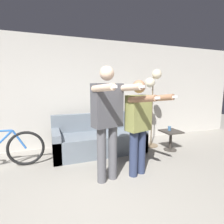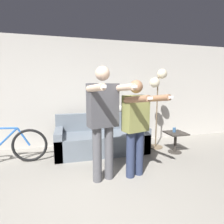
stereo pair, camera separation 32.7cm
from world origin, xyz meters
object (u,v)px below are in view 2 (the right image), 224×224
at_px(couch, 102,139).
at_px(side_table, 175,138).
at_px(person_left, 103,116).
at_px(cup, 174,130).
at_px(cat, 120,109).
at_px(person_right, 136,123).
at_px(bicycle, 2,147).
at_px(floor_lamp, 158,86).

bearing_deg(couch, side_table, -16.81).
height_order(person_left, cup, person_left).
bearing_deg(cat, person_left, -115.17).
distance_m(person_right, cat, 1.56).
distance_m(cup, bicycle, 3.52).
xyz_separation_m(floor_lamp, side_table, (0.26, -0.40, -1.15)).
distance_m(side_table, cup, 0.19).
distance_m(person_left, floor_lamp, 1.97).
relative_size(couch, side_table, 4.36).
bearing_deg(couch, person_left, -99.32).
bearing_deg(bicycle, person_right, -24.54).
bearing_deg(person_left, person_right, -12.82).
bearing_deg(cup, bicycle, 175.95).
height_order(cat, floor_lamp, floor_lamp).
bearing_deg(couch, cup, -15.90).
xyz_separation_m(couch, cup, (1.56, -0.45, 0.23)).
bearing_deg(floor_lamp, person_left, -142.92).
xyz_separation_m(side_table, cup, (-0.02, 0.03, 0.18)).
bearing_deg(couch, floor_lamp, -3.22).
bearing_deg(side_table, person_left, -157.14).
distance_m(couch, bicycle, 1.95).
distance_m(person_right, floor_lamp, 1.63).
distance_m(floor_lamp, cup, 1.06).
xyz_separation_m(floor_lamp, cup, (0.24, -0.37, -0.97)).
height_order(couch, side_table, couch).
distance_m(person_left, cat, 1.71).
relative_size(person_right, floor_lamp, 0.84).
bearing_deg(side_table, bicycle, 175.44).
bearing_deg(couch, bicycle, -174.20).
relative_size(couch, bicycle, 1.25).
height_order(couch, person_left, person_left).
bearing_deg(bicycle, floor_lamp, 2.15).
bearing_deg(person_right, floor_lamp, 33.31).
distance_m(couch, person_left, 1.46).
distance_m(cat, cup, 1.35).
relative_size(couch, floor_lamp, 1.07).
bearing_deg(side_table, floor_lamp, 122.30).
distance_m(person_left, side_table, 2.06).
xyz_separation_m(side_table, bicycle, (-3.52, 0.28, 0.02)).
bearing_deg(side_table, person_right, -148.88).
bearing_deg(person_right, bicycle, 139.45).
bearing_deg(side_table, cup, 120.72).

